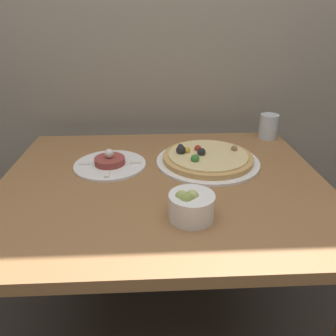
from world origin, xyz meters
TOP-DOWN VIEW (x-y plane):
  - back_wall at (0.00, 1.02)m, footprint 8.00×0.05m
  - dining_table at (0.00, 0.45)m, footprint 1.08×0.89m
  - pizza_plate at (0.17, 0.57)m, footprint 0.38×0.38m
  - tartare_plate at (-0.19, 0.56)m, footprint 0.26×0.26m
  - small_bowl at (0.07, 0.22)m, footprint 0.12×0.12m
  - drinking_glass at (0.47, 0.82)m, footprint 0.08×0.08m

SIDE VIEW (x-z plane):
  - dining_table at x=0.00m, z-range 0.28..1.07m
  - tartare_plate at x=-0.19m, z-range 0.77..0.84m
  - pizza_plate at x=0.17m, z-range 0.78..0.84m
  - small_bowl at x=0.07m, z-range 0.79..0.87m
  - drinking_glass at x=0.47m, z-range 0.79..0.90m
  - back_wall at x=0.00m, z-range 0.00..2.60m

